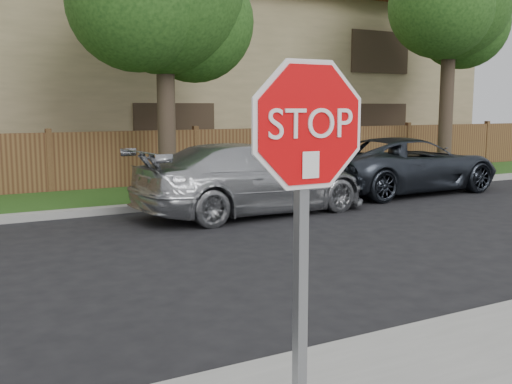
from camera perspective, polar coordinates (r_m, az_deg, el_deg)
ground at (r=5.55m, az=3.58°, el=-15.78°), size 90.00×90.00×0.00m
far_curb at (r=12.90m, az=-16.34°, el=-1.89°), size 70.00×0.30×0.15m
grass_strip at (r=14.50m, az=-17.80°, el=-0.93°), size 70.00×3.00×0.12m
fence at (r=15.97m, az=-19.05°, el=2.50°), size 70.00×0.12×1.60m
apartment_building at (r=21.48m, az=-22.09°, el=10.98°), size 35.20×9.20×7.20m
stop_sign at (r=3.38m, az=4.79°, el=0.95°), size 1.01×0.13×2.55m
sedan_right at (r=12.59m, az=-0.33°, el=1.29°), size 5.26×2.39×1.49m
sedan_far_right at (r=16.26m, az=14.17°, el=2.53°), size 5.27×2.53×1.45m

